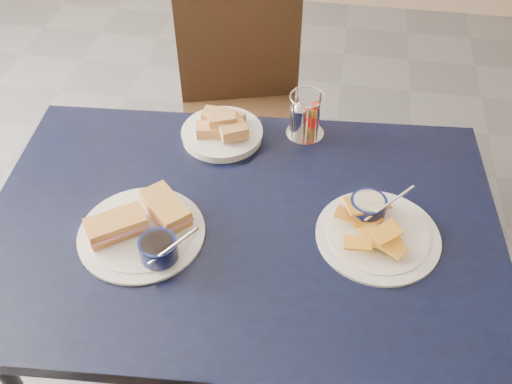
% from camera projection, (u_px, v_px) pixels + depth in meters
% --- Properties ---
extents(ground, '(6.00, 6.00, 0.00)m').
position_uv_depth(ground, '(315.00, 331.00, 2.05)').
color(ground, '#4A4A4F').
rests_on(ground, ground).
extents(dining_table, '(1.34, 0.95, 0.75)m').
position_uv_depth(dining_table, '(242.00, 238.00, 1.46)').
color(dining_table, black).
rests_on(dining_table, ground).
extents(chair_far, '(0.56, 0.55, 0.96)m').
position_uv_depth(chair_far, '(249.00, 98.00, 2.12)').
color(chair_far, black).
rests_on(chair_far, ground).
extents(sandwich_plate, '(0.32, 0.31, 0.12)m').
position_uv_depth(sandwich_plate, '(144.00, 228.00, 1.37)').
color(sandwich_plate, white).
rests_on(sandwich_plate, dining_table).
extents(plantain_plate, '(0.30, 0.30, 0.12)m').
position_uv_depth(plantain_plate, '(374.00, 226.00, 1.38)').
color(plantain_plate, white).
rests_on(plantain_plate, dining_table).
extents(bread_basket, '(0.23, 0.23, 0.08)m').
position_uv_depth(bread_basket, '(222.00, 130.00, 1.63)').
color(bread_basket, white).
rests_on(bread_basket, dining_table).
extents(condiment_caddy, '(0.11, 0.11, 0.14)m').
position_uv_depth(condiment_caddy, '(304.00, 118.00, 1.62)').
color(condiment_caddy, silver).
rests_on(condiment_caddy, dining_table).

